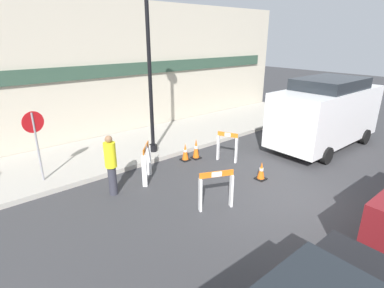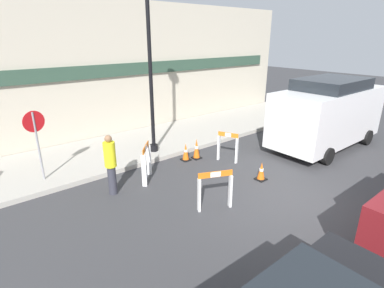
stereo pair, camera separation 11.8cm
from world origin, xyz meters
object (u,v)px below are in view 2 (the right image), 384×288
at_px(stop_sign, 36,134).
at_px(work_van, 328,111).
at_px(person_worker, 111,163).
at_px(streetlamp_post, 149,50).

relative_size(stop_sign, work_van, 0.41).
xyz_separation_m(person_worker, work_van, (8.06, -1.72, 0.51)).
distance_m(stop_sign, person_worker, 2.33).
bearing_deg(streetlamp_post, person_worker, -144.35).
xyz_separation_m(streetlamp_post, stop_sign, (-3.75, 0.08, -2.14)).
height_order(stop_sign, work_van, work_van).
height_order(streetlamp_post, stop_sign, streetlamp_post).
xyz_separation_m(stop_sign, person_worker, (1.31, -1.83, -0.61)).
xyz_separation_m(streetlamp_post, person_worker, (-2.44, -1.75, -2.75)).
relative_size(stop_sign, person_worker, 1.21).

